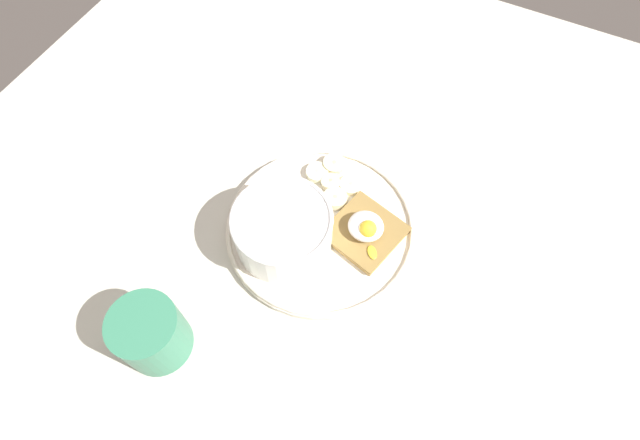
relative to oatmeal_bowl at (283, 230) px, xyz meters
The scene contains 11 objects.
ground_plane 7.50cm from the oatmeal_bowl, 50.23° to the left, with size 120.00×120.00×2.00cm, color beige.
plate 6.39cm from the oatmeal_bowl, 50.23° to the left, with size 26.66×26.66×1.60cm.
oatmeal_bowl is the anchor object (origin of this frame).
toast_slice 11.52cm from the oatmeal_bowl, 31.77° to the left, with size 11.26×11.26×1.19cm.
poached_egg 11.29cm from the oatmeal_bowl, 30.69° to the left, with size 5.86×6.27×3.18cm.
banana_slice_front 11.52cm from the oatmeal_bowl, 81.20° to the left, with size 3.07×2.90×1.72cm.
banana_slice_left 14.52cm from the oatmeal_bowl, 87.09° to the left, with size 3.77×3.71×1.46cm.
banana_slice_back 13.33cm from the oatmeal_bowl, 69.96° to the left, with size 4.61×4.61×0.89cm.
banana_slice_right 9.99cm from the oatmeal_bowl, 69.04° to the left, with size 3.75×3.84×1.42cm.
banana_slice_inner 12.24cm from the oatmeal_bowl, 94.45° to the left, with size 4.34×4.36×1.17cm.
coffee_mug 20.79cm from the oatmeal_bowl, 110.35° to the right, with size 8.31×8.31×8.56cm.
Camera 1 is at (15.04, -29.80, 64.92)cm, focal length 28.00 mm.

